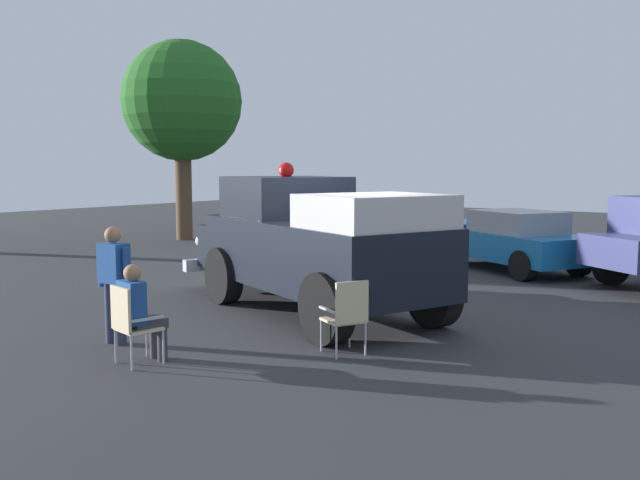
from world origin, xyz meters
TOP-DOWN VIEW (x-y plane):
  - ground_plane at (0.00, 0.00)m, footprint 60.00×60.00m
  - vintage_fire_truck at (-0.89, 0.02)m, footprint 6.33×4.29m
  - classic_hot_rod at (0.07, 6.76)m, footprint 4.71×3.75m
  - lawn_chair_near_truck at (-0.85, -3.93)m, footprint 0.60×0.59m
  - lawn_chair_by_car at (1.13, -1.95)m, footprint 0.67×0.66m
  - lawn_chair_spare at (-3.04, 9.68)m, footprint 0.69×0.69m
  - spectator_seated at (-0.82, -3.80)m, footprint 0.48×0.60m
  - spectator_standing at (-1.88, -3.36)m, footprint 0.64×0.27m
  - oak_tree_distant at (-11.50, 7.00)m, footprint 4.06×4.06m

SIDE VIEW (x-z plane):
  - ground_plane at x=0.00m, z-range 0.00..0.00m
  - lawn_chair_near_truck at x=-0.85m, z-range 0.08..1.10m
  - lawn_chair_by_car at x=1.13m, z-range 0.08..1.10m
  - lawn_chair_spare at x=-3.04m, z-range 0.08..1.10m
  - spectator_seated at x=-0.82m, z-range 0.05..1.34m
  - classic_hot_rod at x=0.07m, z-range 0.02..1.48m
  - spectator_standing at x=-1.88m, z-range 0.13..1.80m
  - vintage_fire_truck at x=-0.89m, z-range -0.10..2.49m
  - oak_tree_distant at x=-11.50m, z-range 1.30..8.05m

